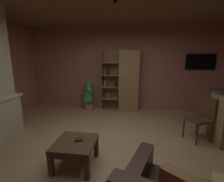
{
  "coord_description": "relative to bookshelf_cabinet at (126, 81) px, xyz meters",
  "views": [
    {
      "loc": [
        0.41,
        -2.57,
        1.66
      ],
      "look_at": [
        0.0,
        0.4,
        1.05
      ],
      "focal_mm": 24.55,
      "sensor_mm": 36.0,
      "label": 1
    }
  ],
  "objects": [
    {
      "name": "dining_chair",
      "position": [
        1.65,
        -1.76,
        -0.44
      ],
      "size": [
        0.56,
        0.56,
        0.92
      ],
      "color": "#4C331E",
      "rests_on": "ground"
    },
    {
      "name": "wall_back",
      "position": [
        -0.19,
        0.27,
        0.4
      ],
      "size": [
        6.48,
        0.06,
        2.74
      ],
      "primitive_type": "cube",
      "color": "#AD7060",
      "rests_on": "ground"
    },
    {
      "name": "potted_floor_plant",
      "position": [
        -1.26,
        -0.12,
        -0.5
      ],
      "size": [
        0.37,
        0.39,
        0.98
      ],
      "color": "#B77051",
      "rests_on": "ground"
    },
    {
      "name": "floor",
      "position": [
        -0.19,
        -2.41,
        -0.98
      ],
      "size": [
        6.36,
        5.31,
        0.02
      ],
      "primitive_type": "cube",
      "color": "tan",
      "rests_on": "ground"
    },
    {
      "name": "coffee_table",
      "position": [
        -0.66,
        -2.89,
        -0.65
      ],
      "size": [
        0.62,
        0.62,
        0.41
      ],
      "color": "#4C331E",
      "rests_on": "ground"
    },
    {
      "name": "bookshelf_cabinet",
      "position": [
        0.0,
        0.0,
        0.0
      ],
      "size": [
        1.22,
        0.41,
        1.95
      ],
      "color": "#997047",
      "rests_on": "ground"
    },
    {
      "name": "wall_mounted_tv",
      "position": [
        2.29,
        0.21,
        0.63
      ],
      "size": [
        0.88,
        0.06,
        0.49
      ],
      "color": "black"
    },
    {
      "name": "table_book_0",
      "position": [
        -0.61,
        -2.85,
        -0.55
      ],
      "size": [
        0.14,
        0.11,
        0.02
      ],
      "primitive_type": "cube",
      "rotation": [
        0.0,
        0.0,
        0.16
      ],
      "color": "black",
      "rests_on": "coffee_table"
    },
    {
      "name": "track_light_spot_1",
      "position": [
        -0.13,
        -2.11,
        1.7
      ],
      "size": [
        0.07,
        0.07,
        0.09
      ],
      "primitive_type": "cylinder",
      "color": "black"
    },
    {
      "name": "window_pane_back",
      "position": [
        -0.53,
        0.24,
        0.38
      ],
      "size": [
        0.72,
        0.01,
        0.77
      ],
      "primitive_type": "cube",
      "color": "white"
    }
  ]
}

